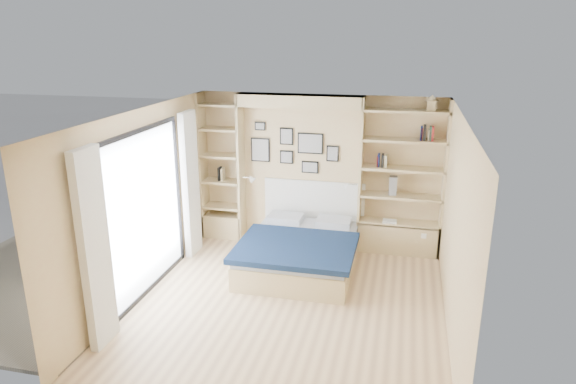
# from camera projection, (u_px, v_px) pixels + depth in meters

# --- Properties ---
(ground) EXTENTS (4.50, 4.50, 0.00)m
(ground) POSITION_uv_depth(u_px,v_px,m) (288.00, 305.00, 6.77)
(ground) COLOR #E1BD8A
(ground) RESTS_ON ground
(room_shell) EXTENTS (4.50, 4.50, 4.50)m
(room_shell) POSITION_uv_depth(u_px,v_px,m) (286.00, 191.00, 7.94)
(room_shell) COLOR #D3BB82
(room_shell) RESTS_ON ground
(bed) EXTENTS (1.70, 2.15, 1.07)m
(bed) POSITION_uv_depth(u_px,v_px,m) (301.00, 251.00, 7.77)
(bed) COLOR #D8BD86
(bed) RESTS_ON ground
(photo_gallery) EXTENTS (1.48, 0.02, 0.82)m
(photo_gallery) POSITION_uv_depth(u_px,v_px,m) (292.00, 148.00, 8.45)
(photo_gallery) COLOR black
(photo_gallery) RESTS_ON ground
(reading_lamps) EXTENTS (1.92, 0.12, 0.15)m
(reading_lamps) POSITION_uv_depth(u_px,v_px,m) (298.00, 182.00, 8.36)
(reading_lamps) COLOR silver
(reading_lamps) RESTS_ON ground
(shelf_decor) EXTENTS (3.50, 0.23, 2.03)m
(shelf_decor) POSITION_uv_depth(u_px,v_px,m) (391.00, 149.00, 7.92)
(shelf_decor) COLOR #A51E1E
(shelf_decor) RESTS_ON ground
(deck) EXTENTS (3.20, 4.00, 0.05)m
(deck) POSITION_uv_depth(u_px,v_px,m) (51.00, 276.00, 7.55)
(deck) COLOR #6C6250
(deck) RESTS_ON ground
(deck_chair) EXTENTS (0.54, 0.81, 0.76)m
(deck_chair) POSITION_uv_depth(u_px,v_px,m) (68.00, 245.00, 7.75)
(deck_chair) COLOR tan
(deck_chair) RESTS_ON ground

